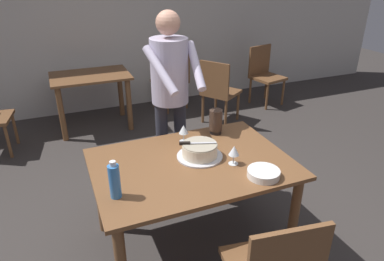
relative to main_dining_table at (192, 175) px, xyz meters
name	(u,v)px	position (x,y,z in m)	size (l,w,h in m)	color
ground_plane	(192,242)	(0.00, 0.00, -0.64)	(14.00, 14.00, 0.00)	#383330
back_wall	(105,17)	(0.00, 3.28, 0.71)	(10.00, 0.12, 2.70)	beige
main_dining_table	(192,175)	(0.00, 0.00, 0.00)	(1.41, 1.00, 0.75)	brown
cake_on_platter	(200,151)	(0.08, 0.05, 0.16)	(0.34, 0.34, 0.11)	silver
cake_knife	(190,143)	(0.02, 0.07, 0.22)	(0.26, 0.11, 0.02)	silver
plate_stack	(263,173)	(0.37, -0.36, 0.13)	(0.22, 0.22, 0.05)	white
wine_glass_near	(234,151)	(0.27, -0.14, 0.21)	(0.08, 0.08, 0.14)	silver
wine_glass_far	(184,130)	(0.06, 0.33, 0.21)	(0.08, 0.08, 0.14)	silver
water_bottle	(115,181)	(-0.59, -0.21, 0.22)	(0.07, 0.07, 0.25)	#387AC6
hurricane_lamp	(216,121)	(0.37, 0.37, 0.22)	(0.11, 0.11, 0.21)	black
person_cutting_cake	(170,88)	(0.09, 0.71, 0.43)	(0.47, 0.56, 1.72)	#2D2D38
background_table	(91,87)	(-0.38, 2.58, -0.06)	(1.00, 0.70, 0.74)	brown
background_chair_0	(174,76)	(0.88, 2.88, -0.15)	(0.55, 0.55, 0.90)	brown
background_chair_1	(265,73)	(2.26, 2.50, -0.15)	(0.53, 0.53, 0.90)	brown
background_chair_2	(219,90)	(1.24, 2.05, -0.15)	(0.61, 0.61, 0.90)	brown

